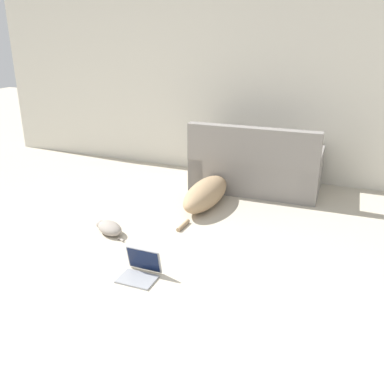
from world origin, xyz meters
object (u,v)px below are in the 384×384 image
Objects in this scene: couch at (256,169)px; dog at (208,192)px; cat at (109,228)px; laptop_open at (141,268)px.

dog is at bearing 59.04° from couch.
cat is (-1.07, -1.82, -0.22)m from couch.
dog reaches higher than cat.
dog is 4.63× the size of laptop_open.
couch is 5.21× the size of laptop_open.
couch reaches higher than laptop_open.
cat is 1.45× the size of laptop_open.
laptop_open is at bearing 79.26° from couch.
couch is at bearing -94.94° from cat.
dog is at bearing 90.38° from laptop_open.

